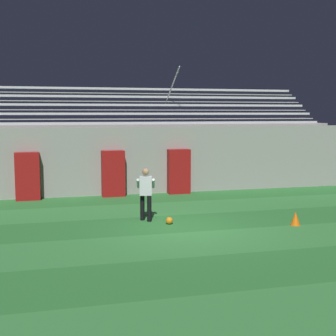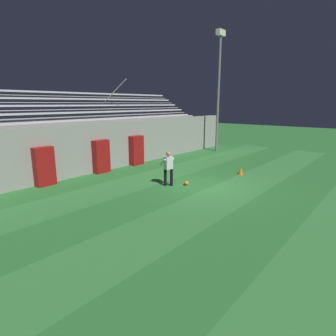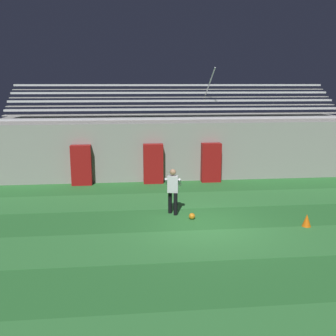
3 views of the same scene
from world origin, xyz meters
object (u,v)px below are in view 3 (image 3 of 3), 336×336
(padding_pillar_gate_left, at_px, (153,164))
(goalkeeper, at_px, (173,188))
(traffic_cone, at_px, (307,220))
(padding_pillar_far_left, at_px, (81,165))
(soccer_ball, at_px, (192,216))
(padding_pillar_gate_right, at_px, (211,163))

(padding_pillar_gate_left, distance_m, goalkeeper, 4.61)
(padding_pillar_gate_left, height_order, traffic_cone, padding_pillar_gate_left)
(padding_pillar_far_left, bearing_deg, goalkeeper, -50.77)
(soccer_ball, xyz_separation_m, traffic_cone, (3.67, -1.08, 0.10))
(goalkeeper, xyz_separation_m, traffic_cone, (4.26, -1.74, -0.74))
(goalkeeper, height_order, traffic_cone, goalkeeper)
(traffic_cone, bearing_deg, goalkeeper, 157.85)
(goalkeeper, xyz_separation_m, soccer_ball, (0.60, -0.65, -0.84))
(padding_pillar_gate_left, relative_size, goalkeeper, 1.12)
(padding_pillar_gate_left, bearing_deg, traffic_cone, -53.55)
(padding_pillar_gate_right, bearing_deg, traffic_cone, -73.29)
(padding_pillar_gate_left, bearing_deg, soccer_ball, -79.13)
(padding_pillar_gate_right, xyz_separation_m, traffic_cone, (1.90, -6.33, -0.72))
(padding_pillar_gate_right, distance_m, padding_pillar_far_left, 6.11)
(padding_pillar_far_left, bearing_deg, traffic_cone, -38.30)
(padding_pillar_gate_right, bearing_deg, padding_pillar_gate_left, 180.00)
(padding_pillar_gate_left, relative_size, padding_pillar_far_left, 1.00)
(traffic_cone, bearing_deg, soccer_ball, 163.51)
(padding_pillar_gate_right, distance_m, traffic_cone, 6.64)
(padding_pillar_far_left, bearing_deg, soccer_ball, -50.34)
(padding_pillar_gate_left, xyz_separation_m, padding_pillar_gate_right, (2.77, 0.00, 0.00))
(padding_pillar_gate_right, distance_m, soccer_ball, 5.59)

